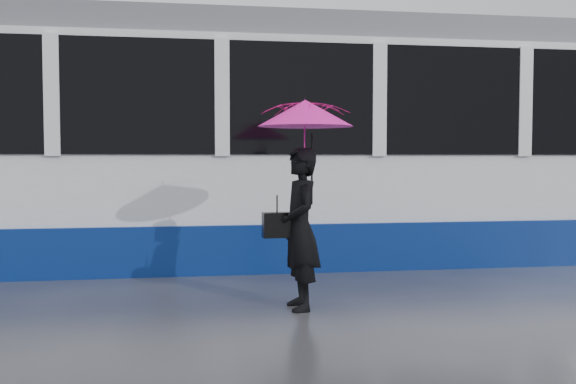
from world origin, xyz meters
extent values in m
plane|color=#27282C|center=(0.00, 0.00, 0.00)|extent=(90.00, 90.00, 0.00)
cube|color=#3F3D38|center=(0.00, 1.78, 0.01)|extent=(34.00, 0.07, 0.02)
cube|color=#3F3D38|center=(0.00, 3.22, 0.01)|extent=(34.00, 0.07, 0.02)
cube|color=white|center=(3.31, 2.50, 1.52)|extent=(24.00, 2.40, 2.95)
cube|color=navy|center=(3.31, 2.50, 0.31)|extent=(24.00, 2.56, 0.62)
cube|color=black|center=(3.31, 2.50, 2.20)|extent=(23.00, 2.48, 1.40)
cube|color=slate|center=(3.31, 2.50, 3.17)|extent=(23.60, 2.20, 0.35)
imported|color=black|center=(-0.56, -0.65, 0.78)|extent=(0.42, 0.60, 1.55)
imported|color=#FF1572|center=(-0.51, -0.65, 1.64)|extent=(0.91, 0.93, 0.78)
cone|color=#FF1572|center=(-0.51, -0.65, 1.88)|extent=(0.98, 0.98, 0.25)
cylinder|color=black|center=(-0.51, -0.65, 2.03)|extent=(0.01, 0.01, 0.06)
cylinder|color=black|center=(-0.44, -0.63, 1.35)|extent=(0.02, 0.02, 0.68)
cube|color=black|center=(-0.78, -0.63, 0.81)|extent=(0.29, 0.14, 0.24)
cylinder|color=black|center=(-0.78, -0.63, 1.02)|extent=(0.01, 0.01, 0.18)
camera|label=1|loc=(-1.62, -6.67, 1.45)|focal=40.00mm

